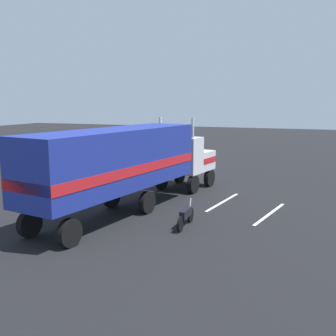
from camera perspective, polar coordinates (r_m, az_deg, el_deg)
name	(u,v)px	position (r m, az deg, el deg)	size (l,w,h in m)	color
ground_plane	(179,187)	(25.19, 1.64, -2.79)	(120.00, 120.00, 0.00)	black
lane_stripe_near	(223,202)	(21.66, 7.97, -4.92)	(4.40, 0.16, 0.01)	silver
lane_stripe_mid	(270,214)	(19.89, 14.59, -6.47)	(4.40, 0.16, 0.01)	silver
semi_truck	(130,161)	(19.56, -5.62, 1.09)	(14.38, 4.90, 4.50)	silver
person_bystander	(74,188)	(21.27, -13.54, -2.91)	(0.35, 0.47, 1.63)	black
motorcycle	(186,216)	(17.27, 2.60, -6.97)	(2.11, 0.25, 1.12)	black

